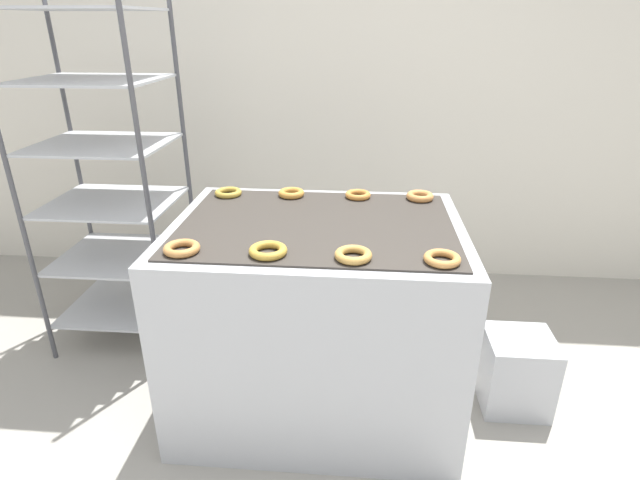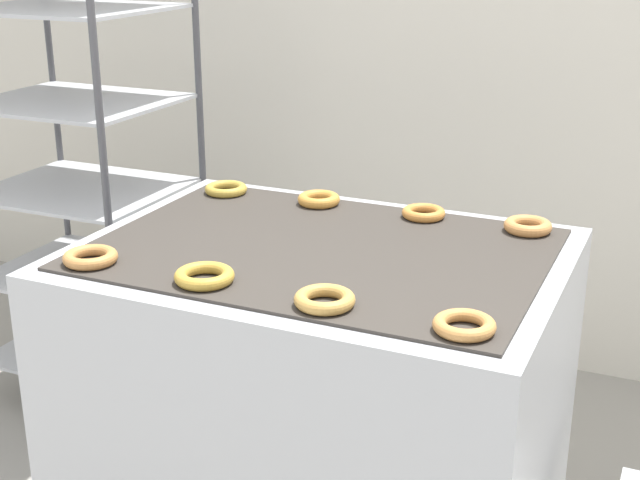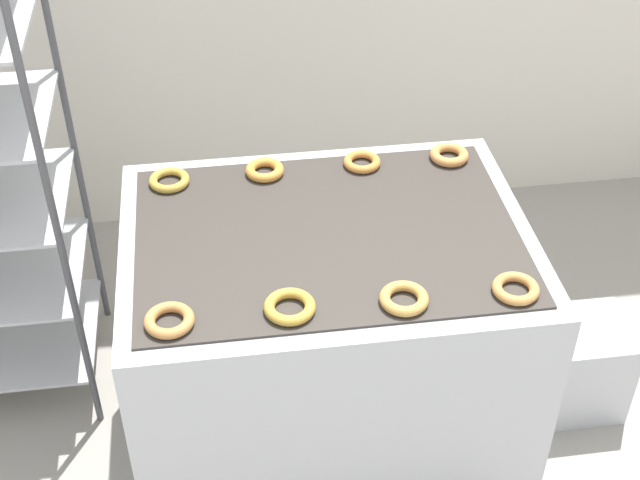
{
  "view_description": "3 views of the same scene",
  "coord_description": "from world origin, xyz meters",
  "views": [
    {
      "loc": [
        0.17,
        -1.21,
        1.68
      ],
      "look_at": [
        0.0,
        0.86,
        0.77
      ],
      "focal_mm": 28.0,
      "sensor_mm": 36.0,
      "label": 1
    },
    {
      "loc": [
        0.86,
        -1.22,
        1.69
      ],
      "look_at": [
        0.0,
        0.71,
        0.93
      ],
      "focal_mm": 50.0,
      "sensor_mm": 36.0,
      "label": 2
    },
    {
      "loc": [
        -0.31,
        -1.33,
        2.52
      ],
      "look_at": [
        0.0,
        0.86,
        0.77
      ],
      "focal_mm": 50.0,
      "sensor_mm": 36.0,
      "label": 3
    }
  ],
  "objects": [
    {
      "name": "donut_far_midleft",
      "position": [
        -0.15,
        1.04,
        0.93
      ],
      "size": [
        0.12,
        0.12,
        0.03
      ],
      "primitive_type": "torus",
      "color": "gold",
      "rests_on": "fryer_machine"
    },
    {
      "name": "glaze_bin",
      "position": [
        0.93,
        0.74,
        0.18
      ],
      "size": [
        0.3,
        0.29,
        0.36
      ],
      "color": "#B7BABF",
      "rests_on": "ground_plane"
    },
    {
      "name": "donut_far_right",
      "position": [
        0.45,
        1.04,
        0.93
      ],
      "size": [
        0.13,
        0.13,
        0.03
      ],
      "primitive_type": "torus",
      "color": "#D28A49",
      "rests_on": "fryer_machine"
    },
    {
      "name": "donut_far_midright",
      "position": [
        0.16,
        1.05,
        0.93
      ],
      "size": [
        0.12,
        0.12,
        0.03
      ],
      "primitive_type": "torus",
      "color": "#D3853A",
      "rests_on": "fryer_machine"
    },
    {
      "name": "donut_far_left",
      "position": [
        -0.46,
        1.03,
        0.93
      ],
      "size": [
        0.13,
        0.13,
        0.03
      ],
      "primitive_type": "torus",
      "color": "gold",
      "rests_on": "fryer_machine"
    },
    {
      "name": "donut_near_midleft",
      "position": [
        -0.15,
        0.39,
        0.93
      ],
      "size": [
        0.14,
        0.14,
        0.03
      ],
      "primitive_type": "torus",
      "color": "gold",
      "rests_on": "fryer_machine"
    },
    {
      "name": "baking_rack_cart",
      "position": [
        -1.12,
        1.18,
        0.96
      ],
      "size": [
        0.67,
        0.59,
        1.88
      ],
      "color": "#4C4C51",
      "rests_on": "ground_plane"
    },
    {
      "name": "donut_near_left",
      "position": [
        -0.46,
        0.38,
        0.93
      ],
      "size": [
        0.13,
        0.13,
        0.03
      ],
      "primitive_type": "torus",
      "color": "#C48444",
      "rests_on": "fryer_machine"
    },
    {
      "name": "donut_near_right",
      "position": [
        0.47,
        0.38,
        0.93
      ],
      "size": [
        0.13,
        0.13,
        0.03
      ],
      "primitive_type": "torus",
      "color": "#CD8C47",
      "rests_on": "fryer_machine"
    },
    {
      "name": "wall_back",
      "position": [
        0.0,
        2.12,
        1.4
      ],
      "size": [
        8.0,
        0.05,
        2.8
      ],
      "color": "silver",
      "rests_on": "ground_plane"
    },
    {
      "name": "fryer_machine",
      "position": [
        0.0,
        0.71,
        0.46
      ],
      "size": [
        1.22,
        0.92,
        0.91
      ],
      "color": "#B7BABF",
      "rests_on": "ground_plane"
    },
    {
      "name": "donut_near_midright",
      "position": [
        0.16,
        0.38,
        0.93
      ],
      "size": [
        0.13,
        0.13,
        0.03
      ],
      "primitive_type": "torus",
      "color": "#C79547",
      "rests_on": "fryer_machine"
    }
  ]
}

